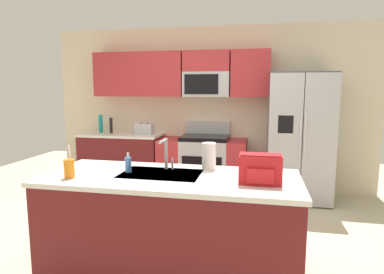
{
  "coord_description": "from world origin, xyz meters",
  "views": [
    {
      "loc": [
        0.82,
        -3.25,
        1.61
      ],
      "look_at": [
        0.03,
        0.6,
        1.05
      ],
      "focal_mm": 31.14,
      "sensor_mm": 36.0,
      "label": 1
    }
  ],
  "objects_px": {
    "toaster": "(144,129)",
    "soap_dispenser": "(128,164)",
    "drink_cup_orange": "(69,169)",
    "refrigerator": "(299,137)",
    "paper_towel_roll": "(209,156)",
    "pepper_mill": "(111,125)",
    "backpack": "(260,168)",
    "bottle_teal": "(101,124)",
    "range_oven": "(203,164)",
    "sink_faucet": "(166,151)"
  },
  "relations": [
    {
      "from": "toaster",
      "to": "soap_dispenser",
      "type": "distance_m",
      "value": 2.44
    },
    {
      "from": "soap_dispenser",
      "to": "drink_cup_orange",
      "type": "bearing_deg",
      "value": -144.9
    },
    {
      "from": "refrigerator",
      "to": "soap_dispenser",
      "type": "height_order",
      "value": "refrigerator"
    },
    {
      "from": "soap_dispenser",
      "to": "paper_towel_roll",
      "type": "relative_size",
      "value": 0.71
    },
    {
      "from": "soap_dispenser",
      "to": "pepper_mill",
      "type": "bearing_deg",
      "value": 118.23
    },
    {
      "from": "refrigerator",
      "to": "paper_towel_roll",
      "type": "bearing_deg",
      "value": -115.78
    },
    {
      "from": "pepper_mill",
      "to": "backpack",
      "type": "xyz_separation_m",
      "value": [
        2.41,
        -2.51,
        -0.01
      ]
    },
    {
      "from": "refrigerator",
      "to": "pepper_mill",
      "type": "xyz_separation_m",
      "value": [
        -2.96,
        0.07,
        0.1
      ]
    },
    {
      "from": "refrigerator",
      "to": "drink_cup_orange",
      "type": "height_order",
      "value": "refrigerator"
    },
    {
      "from": "backpack",
      "to": "soap_dispenser",
      "type": "bearing_deg",
      "value": 174.11
    },
    {
      "from": "drink_cup_orange",
      "to": "soap_dispenser",
      "type": "relative_size",
      "value": 1.61
    },
    {
      "from": "toaster",
      "to": "backpack",
      "type": "bearing_deg",
      "value": -53.57
    },
    {
      "from": "refrigerator",
      "to": "backpack",
      "type": "relative_size",
      "value": 5.78
    },
    {
      "from": "bottle_teal",
      "to": "paper_towel_roll",
      "type": "height_order",
      "value": "bottle_teal"
    },
    {
      "from": "range_oven",
      "to": "drink_cup_orange",
      "type": "distance_m",
      "value": 2.8
    },
    {
      "from": "refrigerator",
      "to": "drink_cup_orange",
      "type": "xyz_separation_m",
      "value": [
        -2.07,
        -2.6,
        0.05
      ]
    },
    {
      "from": "drink_cup_orange",
      "to": "backpack",
      "type": "relative_size",
      "value": 0.85
    },
    {
      "from": "refrigerator",
      "to": "backpack",
      "type": "bearing_deg",
      "value": -102.69
    },
    {
      "from": "range_oven",
      "to": "bottle_teal",
      "type": "height_order",
      "value": "bottle_teal"
    },
    {
      "from": "bottle_teal",
      "to": "drink_cup_orange",
      "type": "height_order",
      "value": "bottle_teal"
    },
    {
      "from": "bottle_teal",
      "to": "drink_cup_orange",
      "type": "bearing_deg",
      "value": -68.03
    },
    {
      "from": "soap_dispenser",
      "to": "bottle_teal",
      "type": "bearing_deg",
      "value": 121.43
    },
    {
      "from": "drink_cup_orange",
      "to": "backpack",
      "type": "height_order",
      "value": "drink_cup_orange"
    },
    {
      "from": "toaster",
      "to": "pepper_mill",
      "type": "relative_size",
      "value": 1.11
    },
    {
      "from": "range_oven",
      "to": "backpack",
      "type": "bearing_deg",
      "value": -70.64
    },
    {
      "from": "paper_towel_roll",
      "to": "pepper_mill",
      "type": "bearing_deg",
      "value": 132.34
    },
    {
      "from": "pepper_mill",
      "to": "backpack",
      "type": "bearing_deg",
      "value": -46.18
    },
    {
      "from": "refrigerator",
      "to": "sink_faucet",
      "type": "xyz_separation_m",
      "value": [
        -1.38,
        -2.17,
        0.14
      ]
    },
    {
      "from": "range_oven",
      "to": "bottle_teal",
      "type": "relative_size",
      "value": 4.61
    },
    {
      "from": "toaster",
      "to": "soap_dispenser",
      "type": "height_order",
      "value": "toaster"
    },
    {
      "from": "pepper_mill",
      "to": "range_oven",
      "type": "bearing_deg",
      "value": 0.09
    },
    {
      "from": "pepper_mill",
      "to": "bottle_teal",
      "type": "bearing_deg",
      "value": 167.9
    },
    {
      "from": "drink_cup_orange",
      "to": "soap_dispenser",
      "type": "height_order",
      "value": "drink_cup_orange"
    },
    {
      "from": "refrigerator",
      "to": "toaster",
      "type": "distance_m",
      "value": 2.37
    },
    {
      "from": "paper_towel_roll",
      "to": "bottle_teal",
      "type": "bearing_deg",
      "value": 134.61
    },
    {
      "from": "refrigerator",
      "to": "soap_dispenser",
      "type": "xyz_separation_m",
      "value": [
        -1.67,
        -2.32,
        0.04
      ]
    },
    {
      "from": "range_oven",
      "to": "sink_faucet",
      "type": "xyz_separation_m",
      "value": [
        0.05,
        -2.24,
        0.62
      ]
    },
    {
      "from": "drink_cup_orange",
      "to": "range_oven",
      "type": "bearing_deg",
      "value": 76.62
    },
    {
      "from": "range_oven",
      "to": "bottle_teal",
      "type": "xyz_separation_m",
      "value": [
        -1.73,
        0.04,
        0.6
      ]
    },
    {
      "from": "toaster",
      "to": "range_oven",
      "type": "bearing_deg",
      "value": 3.22
    },
    {
      "from": "range_oven",
      "to": "pepper_mill",
      "type": "distance_m",
      "value": 1.63
    },
    {
      "from": "sink_faucet",
      "to": "drink_cup_orange",
      "type": "relative_size",
      "value": 1.03
    },
    {
      "from": "backpack",
      "to": "paper_towel_roll",
      "type": "bearing_deg",
      "value": 141.26
    },
    {
      "from": "pepper_mill",
      "to": "drink_cup_orange",
      "type": "relative_size",
      "value": 0.93
    },
    {
      "from": "bottle_teal",
      "to": "toaster",
      "type": "bearing_deg",
      "value": -6.71
    },
    {
      "from": "refrigerator",
      "to": "pepper_mill",
      "type": "bearing_deg",
      "value": 178.66
    },
    {
      "from": "toaster",
      "to": "paper_towel_roll",
      "type": "relative_size",
      "value": 1.17
    },
    {
      "from": "bottle_teal",
      "to": "backpack",
      "type": "xyz_separation_m",
      "value": [
        2.61,
        -2.55,
        -0.03
      ]
    },
    {
      "from": "toaster",
      "to": "backpack",
      "type": "xyz_separation_m",
      "value": [
        1.82,
        -2.46,
        0.03
      ]
    },
    {
      "from": "range_oven",
      "to": "paper_towel_roll",
      "type": "distance_m",
      "value": 2.27
    }
  ]
}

